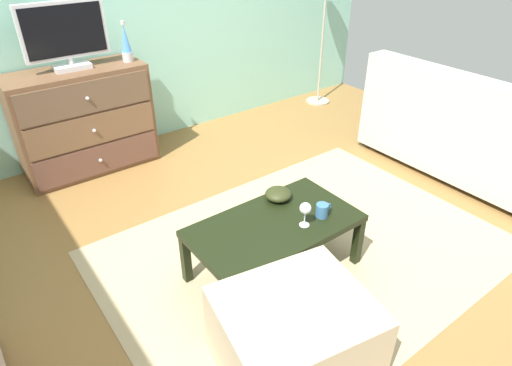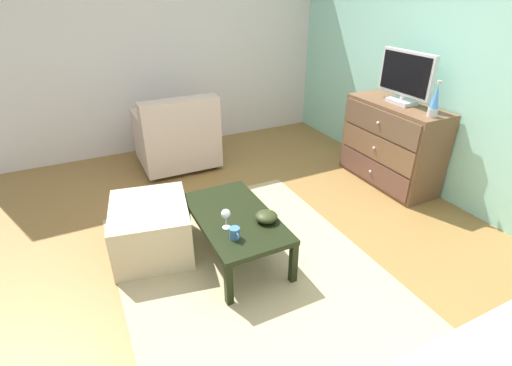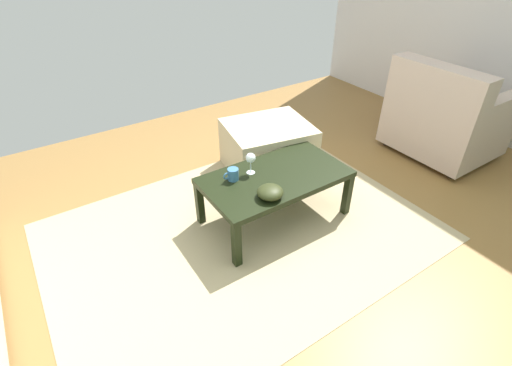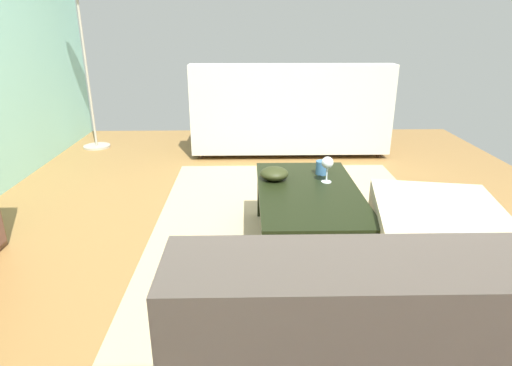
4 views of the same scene
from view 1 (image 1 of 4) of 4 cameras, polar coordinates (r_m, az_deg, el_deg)
name	(u,v)px [view 1 (image 1 of 4)]	position (r m, az deg, el deg)	size (l,w,h in m)	color
ground_plane	(264,250)	(3.05, 1.07, -8.75)	(5.92, 4.75, 0.05)	olive
wall_accent_rear	(114,1)	(4.26, -18.01, 21.67)	(5.92, 0.12, 2.63)	#92D0BC
area_rug	(305,251)	(3.02, 6.47, -8.77)	(2.60, 1.90, 0.01)	tan
dresser	(84,121)	(4.05, -21.50, 7.54)	(1.10, 0.49, 0.89)	brown
tv	(65,35)	(3.86, -23.70, 17.32)	(0.65, 0.18, 0.51)	silver
lava_lamp	(126,44)	(3.96, -16.64, 17.02)	(0.09, 0.09, 0.33)	#B7B7BC
coffee_table	(275,229)	(2.65, 2.44, -6.01)	(1.02, 0.57, 0.38)	black
wine_glass	(305,209)	(2.55, 6.46, -3.40)	(0.07, 0.07, 0.16)	silver
mug	(322,210)	(2.68, 8.66, -3.53)	(0.11, 0.08, 0.08)	#376590
bowl_decorative	(278,194)	(2.81, 2.92, -1.47)	(0.17, 0.17, 0.08)	#2A2F16
couch_large	(478,139)	(4.12, 27.01, 5.09)	(0.85, 1.95, 0.91)	#332319
ottoman	(294,336)	(2.25, 4.97, -19.26)	(0.70, 0.60, 0.43)	#C4B28E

